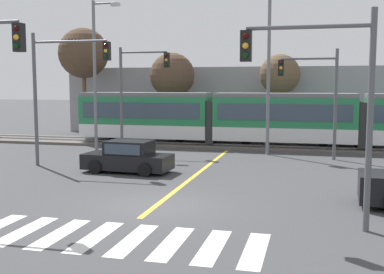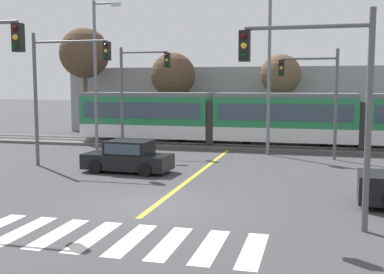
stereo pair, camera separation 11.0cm
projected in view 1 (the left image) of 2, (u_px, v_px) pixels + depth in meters
ground_plane at (156, 206)px, 16.62m from camera, size 200.00×200.00×0.00m
track_bed at (232, 145)px, 32.28m from camera, size 120.00×4.00×0.18m
rail_near at (231, 145)px, 31.57m from camera, size 120.00×0.08×0.10m
rail_far at (234, 142)px, 32.96m from camera, size 120.00×0.08×0.10m
light_rail_tram at (284, 117)px, 31.24m from camera, size 28.00×2.64×3.43m
crosswalk_stripe_1 at (25, 231)px, 13.78m from camera, size 0.57×2.80×0.01m
crosswalk_stripe_2 at (59, 234)px, 13.51m from camera, size 0.57×2.80×0.01m
crosswalk_stripe_3 at (95, 237)px, 13.24m from camera, size 0.57×2.80×0.01m
crosswalk_stripe_4 at (133, 240)px, 12.97m from camera, size 0.57×2.80×0.01m
crosswalk_stripe_5 at (172, 243)px, 12.70m from camera, size 0.57×2.80×0.01m
crosswalk_stripe_6 at (212, 247)px, 12.43m from camera, size 0.57×2.80×0.01m
crosswalk_stripe_7 at (255, 250)px, 12.16m from camera, size 0.57×2.80×0.01m
lane_centre_line at (198, 173)px, 22.70m from camera, size 0.20×15.89×0.01m
sedan_crossing at (128, 158)px, 22.92m from camera, size 4.29×2.10×1.52m
traffic_light_far_left at (136, 83)px, 29.70m from camera, size 3.25×0.38×6.45m
traffic_light_far_right at (316, 88)px, 26.59m from camera, size 3.25×0.38×6.11m
traffic_light_near_right at (326, 87)px, 13.60m from camera, size 3.75×0.38×6.27m
traffic_light_mid_left at (59, 79)px, 24.10m from camera, size 4.25×0.38×6.76m
street_lamp_west at (97, 67)px, 30.36m from camera, size 1.87×0.28×9.37m
street_lamp_centre at (272, 60)px, 28.06m from camera, size 2.10×0.28×9.99m
bare_tree_far_west at (84, 54)px, 38.70m from camera, size 4.03×4.03×8.69m
bare_tree_west at (172, 76)px, 37.23m from camera, size 3.47×3.47×6.60m
bare_tree_east at (280, 75)px, 36.05m from camera, size 3.04×3.04×6.43m
building_backdrop_far at (223, 100)px, 42.07m from camera, size 26.40×6.00×5.57m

